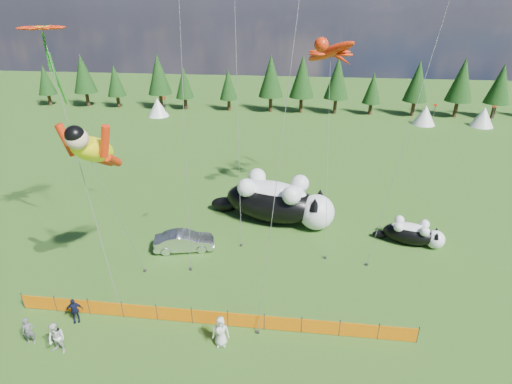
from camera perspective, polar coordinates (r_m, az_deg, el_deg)
ground at (r=25.56m, az=-5.02°, el=-13.70°), size 160.00×160.00×0.00m
safety_fence at (r=23.03m, az=-6.62°, el=-17.37°), size 22.06×0.06×1.10m
tree_line at (r=65.63m, az=2.89°, el=14.77°), size 90.00×4.00×8.00m
festival_tents at (r=61.48m, az=12.94°, el=10.96°), size 50.00×3.20×2.80m
cat_large at (r=31.89m, az=3.09°, el=-1.25°), size 10.31×5.53×3.78m
cat_small at (r=31.45m, az=21.51°, el=-5.49°), size 4.97×2.61×1.82m
car at (r=29.13m, az=-10.22°, el=-6.93°), size 4.44×2.42×1.39m
spectator_a at (r=24.67m, az=-29.75°, el=-16.90°), size 0.69×0.56×1.63m
spectator_b at (r=23.44m, az=-26.60°, el=-18.22°), size 0.96×0.66×1.84m
spectator_c at (r=24.98m, az=-24.53°, el=-15.14°), size 1.02×0.79×1.56m
spectator_e at (r=21.66m, az=-5.07°, el=-19.24°), size 0.96×0.71×1.80m
superhero_kite at (r=22.74m, az=-22.24°, el=5.65°), size 3.99×4.36×11.20m
gecko_kite at (r=31.85m, az=10.58°, el=19.12°), size 6.97×11.73×15.18m
flower_kite at (r=27.03m, az=-28.20°, el=19.59°), size 6.88×7.82×16.69m
diamond_kite_a at (r=24.66m, az=-10.94°, el=25.14°), size 0.91×3.22×17.62m
diamond_kite_c at (r=19.48m, az=5.83°, el=23.16°), size 1.77×4.22×17.26m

